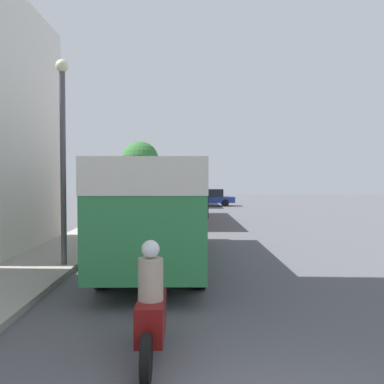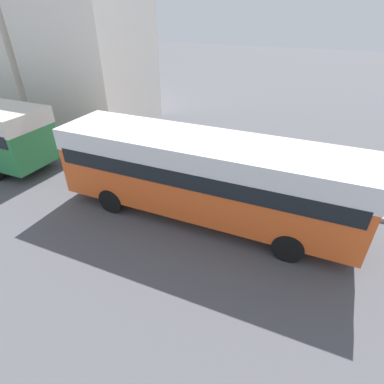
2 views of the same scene
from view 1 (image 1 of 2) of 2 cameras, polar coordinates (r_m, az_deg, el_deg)
bus_lead at (r=12.98m, az=-4.45°, el=-0.90°), size 2.56×9.65×3.02m
bus_following at (r=25.74m, az=-2.69°, el=0.67°), size 2.58×10.76×3.11m
bus_third_in_line at (r=40.24m, az=-1.92°, el=1.23°), size 2.59×9.92×3.20m
motorcycle_behind_lead at (r=6.40m, az=-5.48°, el=-15.59°), size 0.38×2.24×1.73m
car_crossing at (r=38.59m, az=2.25°, el=-0.70°), size 4.59×1.79×1.53m
pedestrian_near_curb at (r=25.58m, az=-11.97°, el=-1.77°), size 0.38×0.38×1.58m
pedestrian_walking_away at (r=34.81m, az=-8.40°, el=-0.52°), size 0.32×0.32×1.80m
street_tree at (r=40.45m, az=-6.94°, el=4.23°), size 3.47×3.47×5.80m
lamp_post at (r=12.58m, az=-16.84°, el=6.29°), size 0.36×0.36×5.75m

